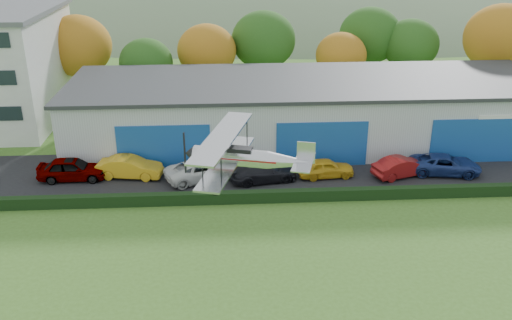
{
  "coord_description": "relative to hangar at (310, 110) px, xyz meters",
  "views": [
    {
      "loc": [
        -2.49,
        -17.43,
        17.31
      ],
      "look_at": [
        -0.74,
        10.81,
        5.36
      ],
      "focal_mm": 39.19,
      "sensor_mm": 36.0,
      "label": 1
    }
  ],
  "objects": [
    {
      "name": "apron",
      "position": [
        -2.0,
        -6.98,
        -2.63
      ],
      "size": [
        48.0,
        9.0,
        0.05
      ],
      "primitive_type": "cube",
      "color": "black",
      "rests_on": "ground"
    },
    {
      "name": "hedge",
      "position": [
        -2.0,
        -11.78,
        -2.26
      ],
      "size": [
        46.0,
        0.6,
        0.8
      ],
      "primitive_type": "cube",
      "color": "black",
      "rests_on": "ground"
    },
    {
      "name": "hangar",
      "position": [
        0.0,
        0.0,
        0.0
      ],
      "size": [
        40.6,
        12.6,
        5.3
      ],
      "color": "#B2B7BC",
      "rests_on": "ground"
    },
    {
      "name": "tree_belt",
      "position": [
        -4.15,
        12.64,
        2.95
      ],
      "size": [
        75.7,
        13.22,
        10.12
      ],
      "color": "#3D2614",
      "rests_on": "ground"
    },
    {
      "name": "distant_hills",
      "position": [
        -9.38,
        112.02,
        -15.7
      ],
      "size": [
        430.0,
        196.0,
        56.0
      ],
      "color": "#4C6642",
      "rests_on": "ground"
    },
    {
      "name": "car_0",
      "position": [
        -18.58,
        -7.4,
        -1.77
      ],
      "size": [
        4.92,
        2.02,
        1.67
      ],
      "primitive_type": "imported",
      "rotation": [
        0.0,
        0.0,
        1.58
      ],
      "color": "gray",
      "rests_on": "apron"
    },
    {
      "name": "car_1",
      "position": [
        -14.44,
        -7.25,
        -1.82
      ],
      "size": [
        4.95,
        2.34,
        1.57
      ],
      "primitive_type": "imported",
      "rotation": [
        0.0,
        0.0,
        1.42
      ],
      "color": "gold",
      "rests_on": "apron"
    },
    {
      "name": "car_2",
      "position": [
        -9.22,
        -7.94,
        -1.88
      ],
      "size": [
        5.77,
        4.33,
        1.46
      ],
      "primitive_type": "imported",
      "rotation": [
        0.0,
        0.0,
        1.99
      ],
      "color": "silver",
      "rests_on": "apron"
    },
    {
      "name": "car_3",
      "position": [
        -4.68,
        -8.53,
        -1.89
      ],
      "size": [
        5.21,
        2.87,
        1.43
      ],
      "primitive_type": "imported",
      "rotation": [
        0.0,
        0.0,
        1.75
      ],
      "color": "black",
      "rests_on": "apron"
    },
    {
      "name": "car_4",
      "position": [
        0.0,
        -8.08,
        -1.9
      ],
      "size": [
        4.25,
        2.01,
        1.4
      ],
      "primitive_type": "imported",
      "rotation": [
        0.0,
        0.0,
        1.66
      ],
      "color": "gold",
      "rests_on": "apron"
    },
    {
      "name": "car_5",
      "position": [
        5.64,
        -8.31,
        -1.86
      ],
      "size": [
        4.78,
        2.97,
        1.49
      ],
      "primitive_type": "imported",
      "rotation": [
        0.0,
        0.0,
        1.91
      ],
      "color": "maroon",
      "rests_on": "apron"
    },
    {
      "name": "car_6",
      "position": [
        9.03,
        -8.04,
        -1.88
      ],
      "size": [
        5.54,
        3.2,
        1.45
      ],
      "primitive_type": "imported",
      "rotation": [
        0.0,
        0.0,
        1.41
      ],
      "color": "navy",
      "rests_on": "apron"
    },
    {
      "name": "biplane",
      "position": [
        -6.63,
        -20.58,
        4.38
      ],
      "size": [
        6.53,
        7.4,
        2.76
      ],
      "rotation": [
        0.0,
        0.0,
        -0.28
      ],
      "color": "silver"
    }
  ]
}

